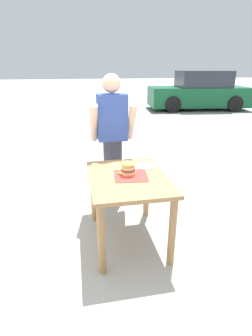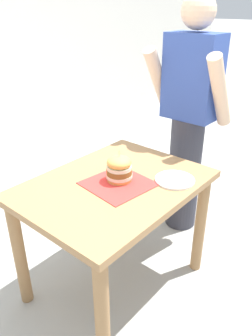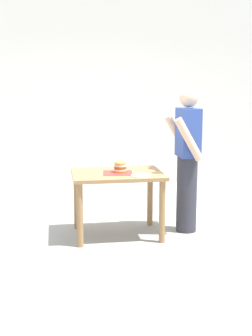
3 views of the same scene
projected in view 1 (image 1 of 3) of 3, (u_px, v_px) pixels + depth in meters
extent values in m
plane|color=#9E9E99|center=(128.00, 238.00, 2.88)|extent=(80.00, 80.00, 0.00)
cube|color=#9E7247|center=(128.00, 178.00, 2.62)|extent=(0.77, 1.02, 0.04)
cylinder|color=#9E7247|center=(101.00, 240.00, 2.28)|extent=(0.07, 0.07, 0.70)
cylinder|color=#9E7247|center=(172.00, 232.00, 2.40)|extent=(0.07, 0.07, 0.70)
cylinder|color=#9E7247|center=(94.00, 194.00, 3.11)|extent=(0.07, 0.07, 0.70)
cylinder|color=#9E7247|center=(146.00, 189.00, 3.22)|extent=(0.07, 0.07, 0.70)
cube|color=red|center=(131.00, 176.00, 2.62)|extent=(0.36, 0.36, 0.00)
cylinder|color=gold|center=(128.00, 174.00, 2.64)|extent=(0.13, 0.13, 0.02)
cylinder|color=beige|center=(128.00, 172.00, 2.63)|extent=(0.14, 0.14, 0.02)
cylinder|color=brown|center=(128.00, 170.00, 2.62)|extent=(0.14, 0.14, 0.03)
cylinder|color=beige|center=(128.00, 167.00, 2.61)|extent=(0.14, 0.14, 0.02)
ellipsoid|color=gold|center=(128.00, 164.00, 2.60)|extent=(0.13, 0.13, 0.07)
cylinder|color=#D1B77F|center=(128.00, 160.00, 2.58)|extent=(0.00, 0.00, 0.05)
cylinder|color=#8EA83D|center=(122.00, 174.00, 2.62)|extent=(0.08, 0.09, 0.02)
cylinder|color=white|center=(146.00, 166.00, 2.86)|extent=(0.22, 0.22, 0.01)
cylinder|color=silver|center=(144.00, 165.00, 2.85)|extent=(0.04, 0.17, 0.01)
cylinder|color=silver|center=(147.00, 165.00, 2.86)|extent=(0.03, 0.17, 0.01)
cylinder|color=#33333D|center=(113.00, 173.00, 3.47)|extent=(0.24, 0.24, 0.90)
cube|color=#334C9E|center=(112.00, 117.00, 3.21)|extent=(0.36, 0.22, 0.56)
sphere|color=beige|center=(111.00, 83.00, 3.06)|extent=(0.22, 0.22, 0.22)
cylinder|color=beige|center=(94.00, 123.00, 3.13)|extent=(0.09, 0.34, 0.50)
cylinder|color=beige|center=(131.00, 122.00, 3.21)|extent=(0.09, 0.34, 0.50)
cube|color=#145933|center=(198.00, 97.00, 11.40)|extent=(4.36, 2.16, 0.80)
cube|color=#2D333D|center=(203.00, 79.00, 11.15)|extent=(2.26, 1.79, 0.66)
cylinder|color=black|center=(173.00, 105.00, 10.63)|extent=(0.66, 0.29, 0.64)
cylinder|color=black|center=(164.00, 100.00, 12.14)|extent=(0.66, 0.29, 0.64)
cylinder|color=black|center=(235.00, 104.00, 10.82)|extent=(0.66, 0.29, 0.64)
cylinder|color=black|center=(219.00, 99.00, 12.32)|extent=(0.66, 0.29, 0.64)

